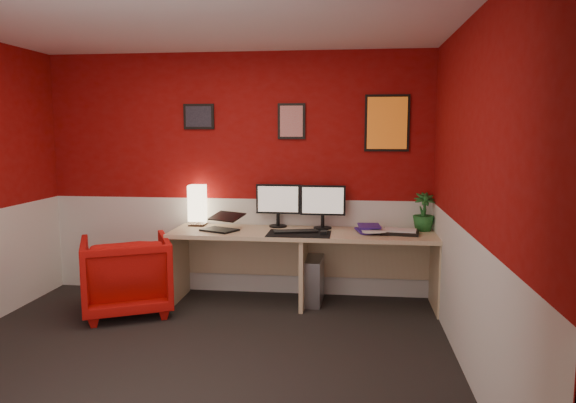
# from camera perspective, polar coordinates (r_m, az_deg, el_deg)

# --- Properties ---
(ground) EXTENTS (4.00, 3.50, 0.01)m
(ground) POSITION_cam_1_polar(r_m,az_deg,el_deg) (4.22, -10.52, -16.37)
(ground) COLOR black
(ground) RESTS_ON ground
(ceiling) EXTENTS (4.00, 3.50, 0.01)m
(ceiling) POSITION_cam_1_polar(r_m,az_deg,el_deg) (3.94, -11.44, 19.10)
(ceiling) COLOR white
(ceiling) RESTS_ON ground
(wall_back) EXTENTS (4.00, 0.01, 2.50)m
(wall_back) POSITION_cam_1_polar(r_m,az_deg,el_deg) (5.57, -5.48, 2.87)
(wall_back) COLOR maroon
(wall_back) RESTS_ON ground
(wall_front) EXTENTS (4.00, 0.01, 2.50)m
(wall_front) POSITION_cam_1_polar(r_m,az_deg,el_deg) (2.30, -24.35, -4.41)
(wall_front) COLOR maroon
(wall_front) RESTS_ON ground
(wall_right) EXTENTS (0.01, 3.50, 2.50)m
(wall_right) POSITION_cam_1_polar(r_m,az_deg,el_deg) (3.79, 19.21, 0.30)
(wall_right) COLOR maroon
(wall_right) RESTS_ON ground
(wainscot_back) EXTENTS (4.00, 0.01, 1.00)m
(wainscot_back) POSITION_cam_1_polar(r_m,az_deg,el_deg) (5.68, -5.39, -4.71)
(wainscot_back) COLOR silver
(wainscot_back) RESTS_ON ground
(wainscot_right) EXTENTS (0.01, 3.50, 1.00)m
(wainscot_right) POSITION_cam_1_polar(r_m,az_deg,el_deg) (3.95, 18.66, -10.56)
(wainscot_right) COLOR silver
(wainscot_right) RESTS_ON ground
(desk) EXTENTS (2.60, 0.65, 0.73)m
(desk) POSITION_cam_1_polar(r_m,az_deg,el_deg) (5.27, 1.68, -7.14)
(desk) COLOR tan
(desk) RESTS_ON ground
(shoji_lamp) EXTENTS (0.16, 0.16, 0.40)m
(shoji_lamp) POSITION_cam_1_polar(r_m,az_deg,el_deg) (5.58, -9.68, -0.51)
(shoji_lamp) COLOR #FFE5B2
(shoji_lamp) RESTS_ON desk
(laptop) EXTENTS (0.40, 0.35, 0.22)m
(laptop) POSITION_cam_1_polar(r_m,az_deg,el_deg) (5.25, -7.37, -1.96)
(laptop) COLOR black
(laptop) RESTS_ON desk
(monitor_left) EXTENTS (0.45, 0.06, 0.58)m
(monitor_left) POSITION_cam_1_polar(r_m,az_deg,el_deg) (5.40, -1.08, 0.30)
(monitor_left) COLOR black
(monitor_left) RESTS_ON desk
(monitor_right) EXTENTS (0.45, 0.06, 0.58)m
(monitor_right) POSITION_cam_1_polar(r_m,az_deg,el_deg) (5.31, 3.75, 0.16)
(monitor_right) COLOR black
(monitor_right) RESTS_ON desk
(desk_mat) EXTENTS (0.60, 0.38, 0.01)m
(desk_mat) POSITION_cam_1_polar(r_m,az_deg,el_deg) (5.07, 1.18, -3.47)
(desk_mat) COLOR black
(desk_mat) RESTS_ON desk
(keyboard) EXTENTS (0.44, 0.23, 0.02)m
(keyboard) POSITION_cam_1_polar(r_m,az_deg,el_deg) (5.12, 0.81, -3.21)
(keyboard) COLOR black
(keyboard) RESTS_ON desk_mat
(mouse) EXTENTS (0.06, 0.10, 0.03)m
(mouse) POSITION_cam_1_polar(r_m,az_deg,el_deg) (5.04, 3.86, -3.32)
(mouse) COLOR black
(mouse) RESTS_ON desk_mat
(book_bottom) EXTENTS (0.26, 0.32, 0.03)m
(book_bottom) POSITION_cam_1_polar(r_m,az_deg,el_deg) (5.19, 7.42, -3.15)
(book_bottom) COLOR #391C83
(book_bottom) RESTS_ON desk
(book_middle) EXTENTS (0.24, 0.32, 0.02)m
(book_middle) POSITION_cam_1_polar(r_m,az_deg,el_deg) (5.13, 7.84, -2.98)
(book_middle) COLOR silver
(book_middle) RESTS_ON book_bottom
(book_top) EXTENTS (0.22, 0.29, 0.03)m
(book_top) POSITION_cam_1_polar(r_m,az_deg,el_deg) (5.16, 7.54, -2.65)
(book_top) COLOR #391C83
(book_top) RESTS_ON book_middle
(zen_tray) EXTENTS (0.38, 0.30, 0.03)m
(zen_tray) POSITION_cam_1_polar(r_m,az_deg,el_deg) (5.18, 11.90, -3.25)
(zen_tray) COLOR black
(zen_tray) RESTS_ON desk
(potted_plant) EXTENTS (0.23, 0.23, 0.37)m
(potted_plant) POSITION_cam_1_polar(r_m,az_deg,el_deg) (5.37, 14.34, -1.09)
(potted_plant) COLOR #19591E
(potted_plant) RESTS_ON desk
(pc_tower) EXTENTS (0.22, 0.46, 0.45)m
(pc_tower) POSITION_cam_1_polar(r_m,az_deg,el_deg) (5.37, 2.59, -8.43)
(pc_tower) COLOR #99999E
(pc_tower) RESTS_ON ground
(armchair) EXTENTS (1.05, 1.06, 0.73)m
(armchair) POSITION_cam_1_polar(r_m,az_deg,el_deg) (5.27, -16.92, -7.48)
(armchair) COLOR red
(armchair) RESTS_ON ground
(art_left) EXTENTS (0.32, 0.02, 0.26)m
(art_left) POSITION_cam_1_polar(r_m,az_deg,el_deg) (5.64, -9.53, 8.96)
(art_left) COLOR black
(art_left) RESTS_ON wall_back
(art_center) EXTENTS (0.28, 0.02, 0.36)m
(art_center) POSITION_cam_1_polar(r_m,az_deg,el_deg) (5.44, 0.38, 8.59)
(art_center) COLOR red
(art_center) RESTS_ON wall_back
(art_right) EXTENTS (0.44, 0.02, 0.56)m
(art_right) POSITION_cam_1_polar(r_m,az_deg,el_deg) (5.42, 10.56, 8.25)
(art_right) COLOR orange
(art_right) RESTS_ON wall_back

